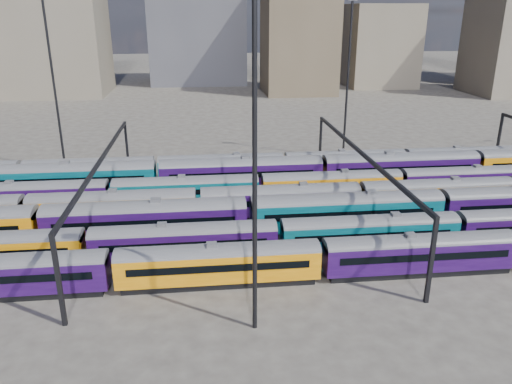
{
  "coord_description": "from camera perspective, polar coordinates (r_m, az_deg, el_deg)",
  "views": [
    {
      "loc": [
        -8.58,
        -55.18,
        23.55
      ],
      "look_at": [
        -2.37,
        0.91,
        3.0
      ],
      "focal_mm": 35.0,
      "sensor_mm": 36.0,
      "label": 1
    }
  ],
  "objects": [
    {
      "name": "mast_1",
      "position": [
        80.67,
        -22.15,
        11.76
      ],
      "size": [
        1.4,
        0.5,
        25.6
      ],
      "color": "black",
      "rests_on": "ground"
    },
    {
      "name": "gantry_1",
      "position": [
        58.79,
        -17.25,
        2.52
      ],
      "size": [
        0.35,
        40.35,
        8.03
      ],
      "color": "black",
      "rests_on": "ground"
    },
    {
      "name": "rake_5",
      "position": [
        68.56,
        -1.7,
        2.5
      ],
      "size": [
        158.19,
        3.3,
        5.58
      ],
      "color": "black",
      "rests_on": "ground"
    },
    {
      "name": "rake_3",
      "position": [
        59.06,
        -6.61,
        -0.99
      ],
      "size": [
        116.79,
        2.85,
        4.79
      ],
      "color": "black",
      "rests_on": "ground"
    },
    {
      "name": "gantry_2",
      "position": [
        60.59,
        11.83,
        3.52
      ],
      "size": [
        0.35,
        40.35,
        8.03
      ],
      "color": "black",
      "rests_on": "ground"
    },
    {
      "name": "ground",
      "position": [
        60.61,
        2.33,
        -2.87
      ],
      "size": [
        500.0,
        500.0,
        0.0
      ],
      "primitive_type": "plane",
      "color": "#44403A",
      "rests_on": "ground"
    },
    {
      "name": "rake_0",
      "position": [
        46.59,
        7.48,
        -7.14
      ],
      "size": [
        112.74,
        2.75,
        4.62
      ],
      "color": "black",
      "rests_on": "ground"
    },
    {
      "name": "mast_2",
      "position": [
        34.72,
        -0.15,
        3.99
      ],
      "size": [
        1.4,
        0.5,
        25.6
      ],
      "color": "black",
      "rests_on": "ground"
    },
    {
      "name": "rake_4",
      "position": [
        65.91,
        8.62,
        1.08
      ],
      "size": [
        93.65,
        2.75,
        4.61
      ],
      "color": "black",
      "rests_on": "ground"
    },
    {
      "name": "rake_6",
      "position": [
        74.26,
        3.18,
        3.43
      ],
      "size": [
        111.51,
        2.72,
        4.57
      ],
      "color": "black",
      "rests_on": "ground"
    },
    {
      "name": "mast_3",
      "position": [
        83.17,
        10.47,
        13.07
      ],
      "size": [
        1.4,
        0.5,
        25.6
      ],
      "color": "black",
      "rests_on": "ground"
    },
    {
      "name": "rake_1",
      "position": [
        49.92,
        -8.18,
        -5.25
      ],
      "size": [
        131.36,
        2.75,
        4.61
      ],
      "color": "black",
      "rests_on": "ground"
    },
    {
      "name": "rake_2",
      "position": [
        54.65,
        -12.45,
        -2.76
      ],
      "size": [
        109.35,
        3.2,
        5.4
      ],
      "color": "black",
      "rests_on": "ground"
    }
  ]
}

